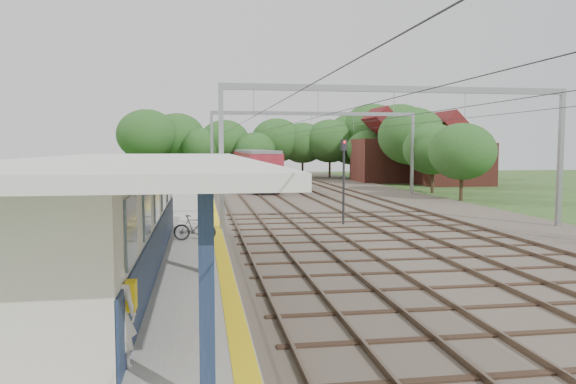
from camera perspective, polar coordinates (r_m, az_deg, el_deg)
ground at (r=13.03m, az=19.49°, el=-14.07°), size 160.00×160.00×0.00m
ballast_bed at (r=42.22m, az=4.77°, el=-0.91°), size 18.00×90.00×0.10m
platform at (r=25.18m, az=-12.34°, el=-4.49°), size 5.00×52.00×0.35m
yellow_stripe at (r=25.12m, az=-7.20°, el=-4.02°), size 0.45×52.00×0.01m
station_building at (r=18.18m, az=-18.09°, el=-2.15°), size 3.41×18.00×3.40m
canopy at (r=16.93m, az=-15.05°, el=2.87°), size 6.40×20.00×3.44m
rail_tracks at (r=41.69m, az=1.43°, el=-0.80°), size 11.80×88.00×0.15m
catenary_system at (r=37.32m, az=5.64°, el=6.75°), size 17.22×88.00×7.00m
tree_band at (r=68.66m, az=-0.71°, el=5.30°), size 31.72×30.88×8.82m
house_near at (r=62.91m, az=16.49°, el=3.41°), size 7.00×6.12×7.89m
house_far at (r=66.56m, az=10.37°, el=3.80°), size 8.00×6.12×8.66m
person at (r=10.14m, az=-17.01°, el=-11.96°), size 0.67×0.45×1.82m
bicycle at (r=22.89m, az=-9.46°, el=-3.61°), size 1.75×0.69×1.03m
train at (r=63.34m, az=-3.97°, el=2.75°), size 2.79×34.77×3.68m
signal_post at (r=29.04m, az=5.68°, el=2.11°), size 0.35×0.32×4.48m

